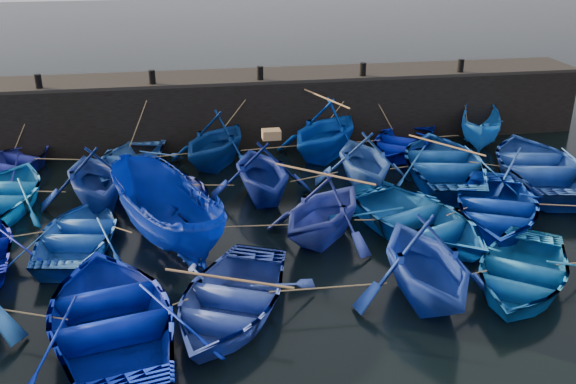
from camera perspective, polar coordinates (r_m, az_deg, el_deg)
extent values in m
plane|color=black|center=(16.68, 1.82, -6.50)|extent=(120.00, 120.00, 0.00)
cube|color=black|center=(25.83, -2.68, 7.45)|extent=(26.00, 2.50, 2.50)
cube|color=black|center=(25.51, -2.74, 10.28)|extent=(26.00, 2.50, 0.12)
cylinder|color=black|center=(24.93, -21.31, 9.16)|extent=(0.24, 0.24, 0.50)
cylinder|color=black|center=(24.42, -11.99, 9.97)|extent=(0.24, 0.24, 0.50)
cylinder|color=black|center=(24.57, -2.49, 10.52)|extent=(0.24, 0.24, 0.50)
cylinder|color=black|center=(25.35, 6.68, 10.79)|extent=(0.24, 0.24, 0.50)
cylinder|color=black|center=(26.72, 15.11, 10.79)|extent=(0.24, 0.24, 0.50)
imported|color=navy|center=(24.23, -23.65, 2.39)|extent=(4.94, 5.30, 0.89)
imported|color=blue|center=(23.03, -14.07, 2.67)|extent=(4.33, 5.10, 0.90)
imported|color=navy|center=(22.96, -6.50, 4.66)|extent=(4.84, 5.02, 2.03)
imported|color=#033AC0|center=(23.63, 3.34, 5.59)|extent=(5.56, 5.64, 2.25)
imported|color=#000EA0|center=(24.73, 10.12, 4.46)|extent=(5.16, 5.44, 0.92)
imported|color=blue|center=(25.91, 16.79, 5.40)|extent=(3.04, 4.22, 1.53)
imported|color=blue|center=(21.39, -24.18, -0.19)|extent=(4.24, 5.39, 1.02)
imported|color=navy|center=(20.41, -16.84, 1.39)|extent=(4.27, 4.64, 2.04)
imported|color=navy|center=(20.35, -11.16, 0.31)|extent=(5.55, 5.90, 1.00)
imported|color=navy|center=(20.05, -2.31, 1.98)|extent=(3.66, 4.13, 2.01)
imported|color=#244CA0|center=(21.23, 6.82, 3.00)|extent=(3.25, 3.76, 1.97)
imported|color=navy|center=(22.50, 13.71, 2.59)|extent=(5.06, 6.34, 1.18)
imported|color=#1B4093|center=(23.16, 21.46, 2.24)|extent=(5.18, 6.49, 1.21)
imported|color=blue|center=(18.20, -18.01, -3.48)|extent=(3.68, 4.66, 0.88)
imported|color=#001989|center=(17.33, -10.88, -2.01)|extent=(3.96, 5.54, 2.01)
imported|color=navy|center=(17.49, 3.14, -1.45)|extent=(4.85, 4.89, 1.95)
imported|color=#0F52A3|center=(18.28, 11.35, -2.29)|extent=(5.36, 6.15, 1.07)
imported|color=#052A9D|center=(19.63, 18.00, -1.23)|extent=(5.34, 6.04, 1.04)
imported|color=#001495|center=(14.23, -15.38, -10.48)|extent=(4.99, 6.20, 1.14)
imported|color=#2F48B6|center=(14.50, -5.26, -9.39)|extent=(4.89, 5.54, 0.95)
imported|color=#1735A1|center=(15.05, 12.18, -6.00)|extent=(3.56, 4.10, 2.10)
imported|color=#0F5CA1|center=(16.49, 20.03, -6.61)|extent=(5.17, 5.42, 0.92)
cube|color=olive|center=(19.70, -1.49, 5.15)|extent=(0.56, 0.43, 0.28)
cylinder|color=tan|center=(23.52, -19.02, 2.76)|extent=(2.30, 0.56, 0.04)
cylinder|color=tan|center=(23.00, -10.26, 3.24)|extent=(1.28, 0.23, 0.04)
cylinder|color=tan|center=(23.37, -1.50, 3.94)|extent=(2.25, 0.23, 0.04)
cylinder|color=tan|center=(24.21, 6.79, 4.48)|extent=(1.22, 0.13, 0.04)
cylinder|color=tan|center=(25.30, 13.52, 4.81)|extent=(1.37, 0.10, 0.04)
cylinder|color=tan|center=(20.93, -20.52, 0.04)|extent=(1.06, 0.27, 0.04)
cylinder|color=tan|center=(20.43, -13.95, 0.31)|extent=(0.20, 0.11, 0.04)
cylinder|color=tan|center=(20.21, -6.74, 0.61)|extent=(1.34, 0.27, 0.04)
cylinder|color=tan|center=(20.74, 2.37, 1.36)|extent=(1.67, 0.58, 0.04)
cylinder|color=tan|center=(21.91, 10.32, 2.21)|extent=(1.09, 0.25, 0.04)
cylinder|color=tan|center=(22.79, 17.62, 2.31)|extent=(1.27, 0.86, 0.04)
cylinder|color=tan|center=(18.35, -22.28, -3.52)|extent=(0.92, 0.21, 0.04)
cylinder|color=tan|center=(17.80, -14.48, -3.26)|extent=(0.53, 0.47, 0.04)
cylinder|color=tan|center=(17.47, -3.80, -3.05)|extent=(2.45, 0.25, 0.04)
cylinder|color=tan|center=(17.93, 7.30, -2.47)|extent=(0.86, 0.17, 0.04)
cylinder|color=tan|center=(18.92, 14.80, -1.68)|extent=(0.79, 0.43, 0.04)
cylinder|color=tan|center=(20.29, 22.98, -1.08)|extent=(1.88, 0.60, 0.04)
cylinder|color=tan|center=(14.92, -22.37, -9.91)|extent=(1.89, 0.85, 0.04)
cylinder|color=tan|center=(14.30, -10.27, -9.88)|extent=(0.71, 0.41, 0.04)
cylinder|color=tan|center=(14.72, 3.64, -8.47)|extent=(2.72, 0.11, 0.04)
cylinder|color=tan|center=(15.83, 16.20, -6.98)|extent=(0.72, 0.19, 0.04)
cylinder|color=tan|center=(25.07, -22.20, 6.03)|extent=(1.11, 0.45, 2.09)
cylinder|color=tan|center=(24.22, -12.93, 6.62)|extent=(1.02, 0.98, 2.09)
cylinder|color=tan|center=(24.34, -4.54, 7.22)|extent=(1.94, 0.78, 2.10)
cylinder|color=tan|center=(25.08, 4.72, 7.70)|extent=(1.89, 0.59, 2.09)
cylinder|color=tan|center=(25.52, 8.01, 7.83)|extent=(1.21, 0.50, 2.09)
cylinder|color=tan|center=(26.82, 15.40, 7.97)|extent=(0.39, 0.44, 2.08)
cylinder|color=#99724C|center=(23.30, 3.41, 8.29)|extent=(1.08, 2.84, 0.06)
cylinder|color=#99724C|center=(22.30, 13.85, 4.07)|extent=(1.77, 2.49, 0.06)
cylinder|color=#99724C|center=(17.10, 3.21, 1.61)|extent=(2.34, 1.97, 0.06)
cylinder|color=#99724C|center=(14.24, -5.33, -7.67)|extent=(2.74, 1.32, 0.06)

